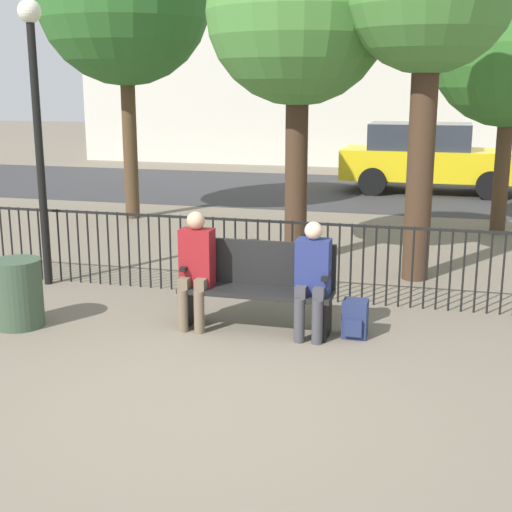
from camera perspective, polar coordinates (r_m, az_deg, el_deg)
ground_plane at (r=5.90m, az=-4.57°, el=-11.57°), size 80.00×80.00×0.00m
park_bench at (r=7.41m, az=0.16°, el=-2.20°), size 1.59×0.45×0.92m
seated_person_0 at (r=7.43m, az=-4.84°, el=-0.66°), size 0.34×0.39×1.24m
seated_person_1 at (r=7.12m, az=4.52°, el=-1.49°), size 0.34×0.39×1.19m
backpack at (r=7.32m, az=7.92°, el=-5.01°), size 0.25×0.28×0.38m
fence_railing at (r=8.46m, az=2.00°, el=0.28°), size 9.01×0.03×0.95m
tree_0 at (r=12.78m, az=19.79°, el=15.48°), size 2.64×2.64×4.44m
tree_1 at (r=10.05m, az=3.41°, el=18.75°), size 2.48×2.48×4.69m
lamp_post at (r=9.25m, az=-17.21°, el=11.85°), size 0.28×0.28×3.49m
street_surface at (r=17.31m, az=8.75°, el=5.11°), size 24.00×6.00×0.01m
parked_car_0 at (r=17.46m, az=13.64°, el=7.73°), size 4.20×1.94×1.62m
trash_bin at (r=7.92m, az=-18.52°, el=-2.84°), size 0.52×0.52×0.72m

